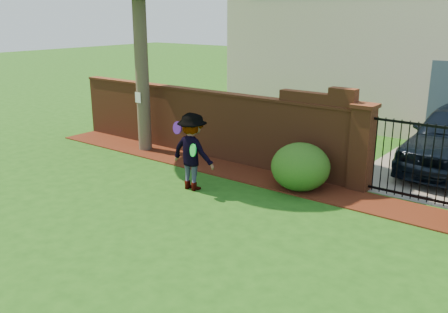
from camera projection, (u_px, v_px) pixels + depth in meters
The scene contains 11 objects.
ground at pixel (147, 222), 8.97m from camera, with size 80.00×80.00×0.01m, color #1C4C13.
mulch_bed at pixel (219, 167), 12.06m from camera, with size 11.10×1.08×0.03m, color #3B150A.
brick_wall at pixel (202, 121), 12.93m from camera, with size 8.70×0.31×2.16m.
pillar_left at pixel (362, 147), 10.34m from camera, with size 0.50×0.50×1.88m.
iron_gate at pixel (414, 161), 9.72m from camera, with size 1.78×0.03×1.60m.
house at pixel (421, 29), 16.60m from camera, with size 12.40×6.40×6.30m.
paper_notice at pixel (138, 97), 13.09m from camera, with size 0.20×0.01×0.28m, color white.
shrub_left at pixel (300, 167), 10.45m from camera, with size 1.26×1.26×1.03m, color #1C5318.
man at pixel (191, 152), 10.39m from camera, with size 1.08×0.62×1.68m, color gray.
frisbee_purple at pixel (177, 128), 10.46m from camera, with size 0.28×0.28×0.03m, color purple.
frisbee_green at pixel (193, 150), 10.00m from camera, with size 0.27×0.27×0.03m, color green.
Camera 1 is at (6.17, -5.68, 3.69)m, focal length 39.19 mm.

